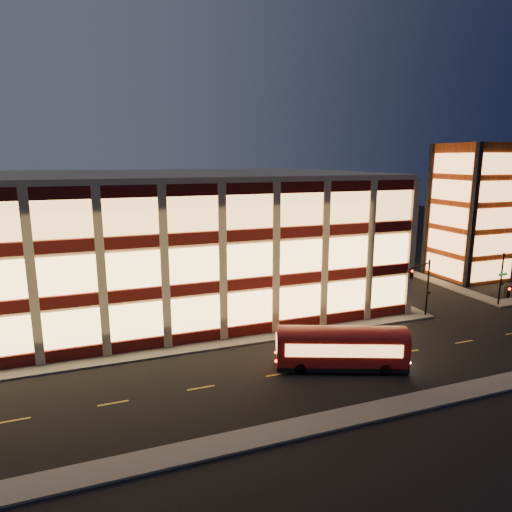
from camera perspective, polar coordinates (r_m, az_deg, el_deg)
name	(u,v)px	position (r m, az deg, el deg)	size (l,w,h in m)	color
ground	(207,351)	(39.74, -6.11, -11.76)	(200.00, 200.00, 0.00)	black
sidewalk_office_south	(170,351)	(40.07, -10.72, -11.58)	(54.00, 2.00, 0.15)	#514F4C
sidewalk_office_east	(341,278)	(63.20, 10.52, -2.73)	(2.00, 30.00, 0.15)	#514F4C
sidewalk_tower_west	(407,271)	(69.37, 18.37, -1.83)	(2.00, 30.00, 0.15)	#514F4C
sidewalk_near	(262,436)	(28.77, 0.80, -21.57)	(100.00, 2.00, 0.15)	#514F4C
office_building	(144,237)	(53.28, -13.85, 2.26)	(50.45, 30.45, 14.50)	tan
stair_tower	(473,212)	(68.17, 25.45, 5.01)	(8.60, 8.60, 18.00)	#8C3814
traffic_signal_far	(422,280)	(48.57, 20.02, -2.85)	(3.79, 1.87, 6.00)	black
trolley_bus	(341,346)	(36.47, 10.61, -10.96)	(10.18, 5.99, 3.38)	#8E0B07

